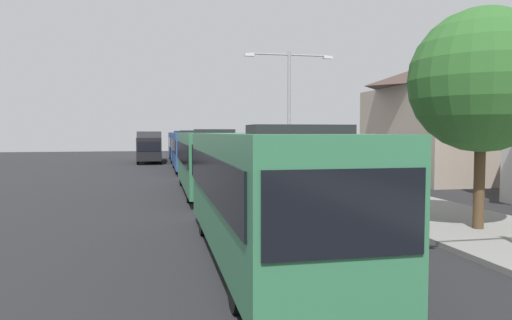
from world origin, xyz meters
TOP-DOWN VIEW (x-y plane):
  - bus_lead at (-1.30, 12.36)m, footprint 2.58×10.52m
  - bus_second_in_line at (-1.30, 25.41)m, footprint 2.58×11.38m
  - bus_middle at (-1.30, 39.25)m, footprint 2.58×10.74m
  - bus_fourth_in_line at (-1.30, 52.77)m, footprint 2.58×12.11m
  - white_suv at (2.40, 17.84)m, footprint 1.86×4.81m
  - box_truck_oncoming at (-4.60, 50.51)m, footprint 2.35×8.43m
  - streetlamp_mid at (4.10, 29.06)m, footprint 5.49×0.28m
  - roadside_tree at (5.81, 13.83)m, footprint 4.32×4.32m
  - house_distant_gabled at (14.65, 28.62)m, footprint 8.31×10.07m

SIDE VIEW (x-z plane):
  - white_suv at x=2.40m, z-range 0.08..1.98m
  - bus_lead at x=-1.30m, z-range 0.08..3.29m
  - bus_middle at x=-1.30m, z-range 0.08..3.29m
  - bus_second_in_line at x=-1.30m, z-range 0.09..3.30m
  - bus_fourth_in_line at x=-1.30m, z-range 0.09..3.30m
  - box_truck_oncoming at x=-4.60m, z-range 0.14..3.29m
  - house_distant_gabled at x=14.65m, z-range 0.07..7.96m
  - roadside_tree at x=5.81m, z-range 1.30..7.94m
  - streetlamp_mid at x=4.10m, z-range 1.03..8.85m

